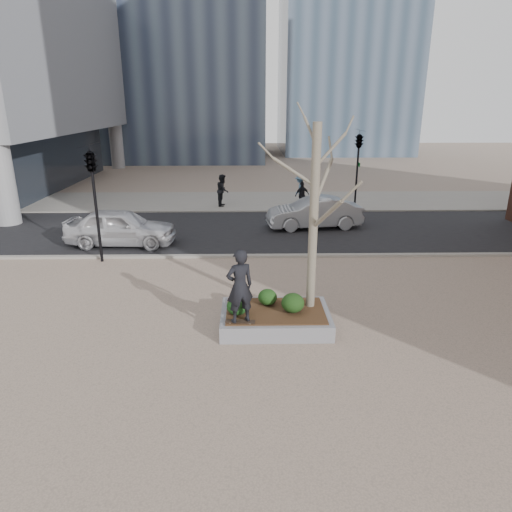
{
  "coord_description": "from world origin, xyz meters",
  "views": [
    {
      "loc": [
        0.25,
        -11.45,
        5.95
      ],
      "look_at": [
        0.5,
        2.0,
        1.4
      ],
      "focal_mm": 32.0,
      "sensor_mm": 36.0,
      "label": 1
    }
  ],
  "objects_px": {
    "planter": "(275,319)",
    "skateboarder": "(240,286)",
    "police_car": "(121,227)",
    "skateboard": "(240,322)"
  },
  "relations": [
    {
      "from": "planter",
      "to": "skateboarder",
      "type": "bearing_deg",
      "value": -143.55
    },
    {
      "from": "skateboarder",
      "to": "police_car",
      "type": "relative_size",
      "value": 0.42
    },
    {
      "from": "skateboard",
      "to": "skateboarder",
      "type": "distance_m",
      "value": 1.02
    },
    {
      "from": "skateboard",
      "to": "skateboarder",
      "type": "height_order",
      "value": "skateboarder"
    },
    {
      "from": "skateboarder",
      "to": "police_car",
      "type": "distance_m",
      "value": 9.99
    },
    {
      "from": "police_car",
      "to": "planter",
      "type": "bearing_deg",
      "value": -137.83
    },
    {
      "from": "skateboarder",
      "to": "police_car",
      "type": "xyz_separation_m",
      "value": [
        -5.29,
        8.44,
        -0.69
      ]
    },
    {
      "from": "skateboarder",
      "to": "police_car",
      "type": "height_order",
      "value": "skateboarder"
    },
    {
      "from": "planter",
      "to": "skateboard",
      "type": "relative_size",
      "value": 3.85
    },
    {
      "from": "planter",
      "to": "skateboard",
      "type": "distance_m",
      "value": 1.23
    }
  ]
}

